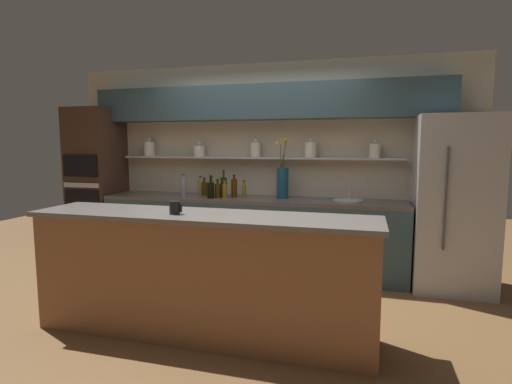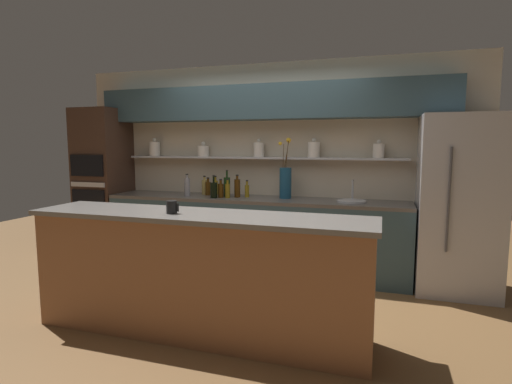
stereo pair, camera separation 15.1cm
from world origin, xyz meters
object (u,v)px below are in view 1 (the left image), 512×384
(bottle_spirit_6, at_px, (234,188))
(coffee_mug, at_px, (175,208))
(bottle_spirit_4, at_px, (204,188))
(bottle_spirit_2, at_px, (201,187))
(oven_tower, at_px, (97,184))
(bottle_oil_7, at_px, (212,187))
(bottle_oil_3, at_px, (225,190))
(bottle_spirit_1, at_px, (218,190))
(refrigerator, at_px, (453,204))
(sink_fixture, at_px, (349,200))
(bottle_wine_9, at_px, (224,187))
(bottle_wine_5, at_px, (211,190))
(bottle_spirit_0, at_px, (183,187))
(bottle_oil_8, at_px, (244,190))
(flower_vase, at_px, (283,181))

(bottle_spirit_6, relative_size, coffee_mug, 2.66)
(bottle_spirit_4, bearing_deg, bottle_spirit_2, 139.74)
(oven_tower, xyz_separation_m, bottle_oil_7, (1.63, 0.17, -0.01))
(bottle_spirit_2, xyz_separation_m, bottle_oil_3, (0.42, -0.24, -0.00))
(bottle_spirit_1, distance_m, coffee_mug, 1.75)
(refrigerator, distance_m, sink_fixture, 1.10)
(bottle_spirit_6, xyz_separation_m, coffee_mug, (0.11, -1.82, 0.03))
(bottle_spirit_1, xyz_separation_m, bottle_wine_9, (0.04, 0.10, 0.03))
(bottle_wine_5, bearing_deg, bottle_oil_3, 15.53)
(sink_fixture, height_order, bottle_spirit_0, bottle_spirit_0)
(coffee_mug, bearing_deg, oven_tower, 139.18)
(bottle_oil_3, bearing_deg, bottle_oil_7, 135.97)
(bottle_spirit_0, distance_m, bottle_spirit_6, 0.66)
(bottle_spirit_4, distance_m, bottle_oil_8, 0.55)
(refrigerator, height_order, bottle_spirit_2, refrigerator)
(bottle_wine_5, bearing_deg, bottle_spirit_6, 29.98)
(oven_tower, xyz_separation_m, bottle_spirit_4, (1.57, 0.07, -0.02))
(bottle_oil_3, distance_m, bottle_oil_8, 0.25)
(bottle_spirit_1, bearing_deg, flower_vase, 12.34)
(bottle_wine_5, relative_size, bottle_spirit_6, 1.00)
(bottle_wine_5, bearing_deg, bottle_oil_8, 25.61)
(refrigerator, bearing_deg, bottle_spirit_4, 177.90)
(refrigerator, bearing_deg, bottle_wine_9, 178.94)
(bottle_spirit_0, relative_size, bottle_wine_9, 0.84)
(sink_fixture, xyz_separation_m, coffee_mug, (-1.29, -1.83, 0.13))
(refrigerator, relative_size, bottle_wine_5, 6.64)
(flower_vase, height_order, bottle_spirit_1, flower_vase)
(bottle_spirit_1, bearing_deg, sink_fixture, 3.58)
(bottle_spirit_4, height_order, bottle_wine_5, bottle_wine_5)
(sink_fixture, relative_size, bottle_spirit_0, 1.18)
(bottle_oil_3, distance_m, coffee_mug, 1.73)
(flower_vase, height_order, coffee_mug, flower_vase)
(bottle_spirit_0, xyz_separation_m, coffee_mug, (0.76, -1.73, 0.03))
(flower_vase, bearing_deg, bottle_oil_8, -173.78)
(oven_tower, bearing_deg, flower_vase, 1.85)
(oven_tower, relative_size, coffee_mug, 19.37)
(bottle_oil_3, xyz_separation_m, bottle_wine_9, (-0.05, 0.11, 0.03))
(sink_fixture, xyz_separation_m, bottle_oil_3, (-1.49, -0.11, 0.07))
(bottle_spirit_2, height_order, bottle_wine_5, bottle_wine_5)
(flower_vase, relative_size, bottle_spirit_6, 2.61)
(oven_tower, distance_m, bottle_wine_5, 1.75)
(bottle_wine_5, height_order, bottle_oil_8, bottle_wine_5)
(refrigerator, bearing_deg, bottle_spirit_2, 176.65)
(bottle_spirit_0, height_order, bottle_spirit_2, bottle_spirit_0)
(bottle_wine_5, bearing_deg, oven_tower, 175.17)
(bottle_spirit_6, height_order, bottle_oil_7, bottle_spirit_6)
(sink_fixture, height_order, bottle_oil_3, sink_fixture)
(bottle_oil_8, bearing_deg, oven_tower, -179.14)
(flower_vase, xyz_separation_m, coffee_mug, (-0.49, -1.90, -0.06))
(sink_fixture, xyz_separation_m, bottle_spirit_2, (-1.91, 0.13, 0.08))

